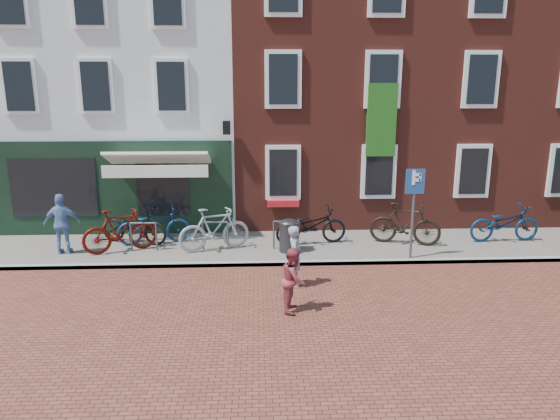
{
  "coord_description": "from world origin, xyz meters",
  "views": [
    {
      "loc": [
        -0.3,
        -12.63,
        4.63
      ],
      "look_at": [
        0.31,
        0.75,
        1.34
      ],
      "focal_mm": 32.65,
      "sensor_mm": 36.0,
      "label": 1
    }
  ],
  "objects_px": {
    "woman": "(295,256)",
    "bicycle_6": "(504,223)",
    "cafe_person": "(62,224)",
    "litter_bin": "(289,234)",
    "boy": "(294,280)",
    "bicycle_3": "(214,229)",
    "bicycle_1": "(120,231)",
    "bicycle_5": "(405,224)",
    "bicycle_0": "(134,225)",
    "bicycle_4": "(311,226)",
    "bicycle_2": "(154,225)",
    "parking_sign": "(414,198)"
  },
  "relations": [
    {
      "from": "woman",
      "to": "bicycle_2",
      "type": "bearing_deg",
      "value": 54.1
    },
    {
      "from": "bicycle_2",
      "to": "bicycle_0",
      "type": "bearing_deg",
      "value": 72.72
    },
    {
      "from": "bicycle_1",
      "to": "bicycle_6",
      "type": "distance_m",
      "value": 11.16
    },
    {
      "from": "bicycle_0",
      "to": "bicycle_3",
      "type": "height_order",
      "value": "bicycle_3"
    },
    {
      "from": "boy",
      "to": "bicycle_5",
      "type": "height_order",
      "value": "boy"
    },
    {
      "from": "woman",
      "to": "cafe_person",
      "type": "bearing_deg",
      "value": 72.21
    },
    {
      "from": "parking_sign",
      "to": "bicycle_1",
      "type": "height_order",
      "value": "parking_sign"
    },
    {
      "from": "parking_sign",
      "to": "boy",
      "type": "distance_m",
      "value": 4.58
    },
    {
      "from": "bicycle_1",
      "to": "bicycle_3",
      "type": "height_order",
      "value": "same"
    },
    {
      "from": "bicycle_2",
      "to": "cafe_person",
      "type": "bearing_deg",
      "value": 96.19
    },
    {
      "from": "parking_sign",
      "to": "bicycle_6",
      "type": "bearing_deg",
      "value": 23.23
    },
    {
      "from": "bicycle_5",
      "to": "bicycle_6",
      "type": "height_order",
      "value": "bicycle_5"
    },
    {
      "from": "bicycle_3",
      "to": "bicycle_4",
      "type": "bearing_deg",
      "value": -100.04
    },
    {
      "from": "woman",
      "to": "parking_sign",
      "type": "bearing_deg",
      "value": -61.48
    },
    {
      "from": "boy",
      "to": "bicycle_3",
      "type": "relative_size",
      "value": 0.67
    },
    {
      "from": "cafe_person",
      "to": "bicycle_6",
      "type": "height_order",
      "value": "cafe_person"
    },
    {
      "from": "bicycle_5",
      "to": "woman",
      "type": "bearing_deg",
      "value": 147.86
    },
    {
      "from": "bicycle_0",
      "to": "boy",
      "type": "bearing_deg",
      "value": -117.72
    },
    {
      "from": "bicycle_1",
      "to": "bicycle_5",
      "type": "bearing_deg",
      "value": -110.92
    },
    {
      "from": "cafe_person",
      "to": "bicycle_0",
      "type": "bearing_deg",
      "value": -157.64
    },
    {
      "from": "litter_bin",
      "to": "woman",
      "type": "bearing_deg",
      "value": -89.84
    },
    {
      "from": "woman",
      "to": "bicycle_4",
      "type": "height_order",
      "value": "woman"
    },
    {
      "from": "bicycle_2",
      "to": "bicycle_3",
      "type": "relative_size",
      "value": 1.03
    },
    {
      "from": "litter_bin",
      "to": "parking_sign",
      "type": "distance_m",
      "value": 3.51
    },
    {
      "from": "woman",
      "to": "bicycle_6",
      "type": "height_order",
      "value": "woman"
    },
    {
      "from": "litter_bin",
      "to": "parking_sign",
      "type": "relative_size",
      "value": 0.41
    },
    {
      "from": "bicycle_0",
      "to": "bicycle_4",
      "type": "distance_m",
      "value": 5.18
    },
    {
      "from": "bicycle_3",
      "to": "bicycle_6",
      "type": "xyz_separation_m",
      "value": [
        8.54,
        0.46,
        -0.06
      ]
    },
    {
      "from": "cafe_person",
      "to": "bicycle_5",
      "type": "height_order",
      "value": "cafe_person"
    },
    {
      "from": "boy",
      "to": "bicycle_2",
      "type": "xyz_separation_m",
      "value": [
        -3.78,
        4.52,
        -0.03
      ]
    },
    {
      "from": "litter_bin",
      "to": "boy",
      "type": "xyz_separation_m",
      "value": [
        -0.12,
        -3.63,
        0.07
      ]
    },
    {
      "from": "parking_sign",
      "to": "bicycle_4",
      "type": "xyz_separation_m",
      "value": [
        -2.56,
        1.38,
        -1.11
      ]
    },
    {
      "from": "bicycle_0",
      "to": "bicycle_1",
      "type": "height_order",
      "value": "bicycle_1"
    },
    {
      "from": "bicycle_2",
      "to": "bicycle_4",
      "type": "relative_size",
      "value": 1.0
    },
    {
      "from": "cafe_person",
      "to": "bicycle_3",
      "type": "distance_m",
      "value": 4.13
    },
    {
      "from": "bicycle_0",
      "to": "bicycle_5",
      "type": "bearing_deg",
      "value": -74.47
    },
    {
      "from": "boy",
      "to": "bicycle_6",
      "type": "relative_size",
      "value": 0.65
    },
    {
      "from": "parking_sign",
      "to": "bicycle_4",
      "type": "height_order",
      "value": "parking_sign"
    },
    {
      "from": "cafe_person",
      "to": "bicycle_1",
      "type": "distance_m",
      "value": 1.54
    },
    {
      "from": "bicycle_2",
      "to": "bicycle_5",
      "type": "distance_m",
      "value": 7.33
    },
    {
      "from": "bicycle_6",
      "to": "cafe_person",
      "type": "bearing_deg",
      "value": 90.0
    },
    {
      "from": "litter_bin",
      "to": "bicycle_4",
      "type": "height_order",
      "value": "bicycle_4"
    },
    {
      "from": "bicycle_4",
      "to": "bicycle_5",
      "type": "height_order",
      "value": "bicycle_5"
    },
    {
      "from": "boy",
      "to": "woman",
      "type": "bearing_deg",
      "value": 5.99
    },
    {
      "from": "parking_sign",
      "to": "cafe_person",
      "type": "height_order",
      "value": "parking_sign"
    },
    {
      "from": "cafe_person",
      "to": "bicycle_5",
      "type": "bearing_deg",
      "value": 178.95
    },
    {
      "from": "bicycle_5",
      "to": "parking_sign",
      "type": "bearing_deg",
      "value": -169.55
    },
    {
      "from": "cafe_person",
      "to": "bicycle_3",
      "type": "relative_size",
      "value": 0.83
    },
    {
      "from": "boy",
      "to": "bicycle_1",
      "type": "relative_size",
      "value": 0.67
    },
    {
      "from": "woman",
      "to": "bicycle_3",
      "type": "distance_m",
      "value": 3.23
    }
  ]
}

